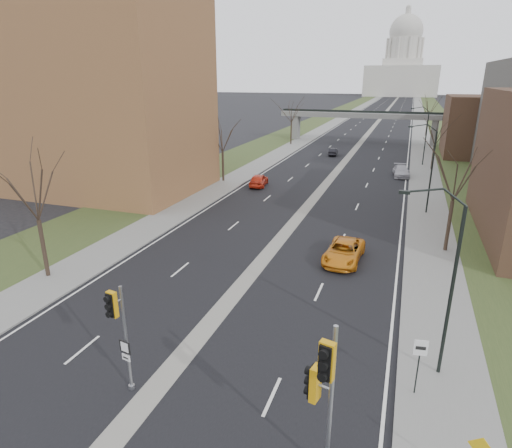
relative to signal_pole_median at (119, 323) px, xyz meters
The scene contains 27 objects.
ground 3.66m from the signal_pole_median, ahead, with size 700.00×700.00×0.00m, color black.
road_surface 149.89m from the signal_pole_median, 89.60° to the left, with size 20.00×600.00×0.01m, color black.
median_strip 149.89m from the signal_pole_median, 89.60° to the left, with size 1.20×600.00×0.02m, color gray.
sidewalk_right 150.45m from the signal_pole_median, 85.03° to the left, with size 4.00×600.00×0.12m, color gray.
sidewalk_left 150.29m from the signal_pole_median, 94.18° to the left, with size 4.00×600.00×0.12m, color gray.
grass_verge_right 151.09m from the signal_pole_median, 82.76° to the left, with size 8.00×600.00×0.10m, color #2C3B1B.
grass_verge_left 150.84m from the signal_pole_median, 96.46° to the left, with size 8.00×600.00×0.10m, color #2C3B1B.
apartment_building 39.62m from the signal_pole_median, 129.90° to the left, with size 25.00×16.00×22.00m, color olive.
commercial_block_far 73.56m from the signal_pole_median, 71.74° to the left, with size 14.00×14.00×10.00m, color #4F3725.
pedestrian_bridge 79.86m from the signal_pole_median, 89.25° to the left, with size 34.00×3.00×6.45m.
capitol 320.20m from the signal_pole_median, 89.81° to the left, with size 48.00×42.00×55.75m.
streetlight_near 13.82m from the signal_pole_median, 25.91° to the left, with size 2.61×0.20×8.70m.
streetlight_mid 34.22m from the signal_pole_median, 69.30° to the left, with size 2.61×0.20×8.70m.
streetlight_far 59.19m from the signal_pole_median, 78.25° to the left, with size 2.61×0.20×8.70m.
tree_left_a 14.64m from the signal_pole_median, 146.72° to the left, with size 7.20×7.20×9.40m.
tree_left_b 39.78m from the signal_pole_median, 107.53° to the left, with size 6.75×6.75×8.81m.
tree_left_c 72.92m from the signal_pole_median, 99.45° to the left, with size 7.65×7.65×9.99m.
tree_right_a 26.16m from the signal_pole_median, 57.27° to the left, with size 7.20×7.20×9.40m.
tree_right_b 56.66m from the signal_pole_median, 75.64° to the left, with size 6.30×6.30×8.22m.
tree_right_c 95.95m from the signal_pole_median, 81.58° to the left, with size 7.65×7.65×9.99m.
signal_pole_median is the anchor object (origin of this frame).
signal_pole_right 8.75m from the signal_pole_median, ahead, with size 0.98×1.24×5.88m.
speed_limit_sign 12.56m from the signal_pole_median, 18.77° to the left, with size 0.57×0.13×2.65m.
car_left_near 37.69m from the signal_pole_median, 100.33° to the left, with size 1.84×4.58×1.56m, color red.
car_left_far 62.36m from the signal_pole_median, 91.60° to the left, with size 1.30×3.74×1.23m, color black.
car_right_near 18.79m from the signal_pole_median, 68.64° to the left, with size 2.48×5.38×1.49m, color orange.
car_right_mid 49.77m from the signal_pole_median, 78.47° to the left, with size 2.03×5.00×1.45m, color #AAA9B1.
Camera 1 is at (9.33, -12.31, 13.04)m, focal length 30.00 mm.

